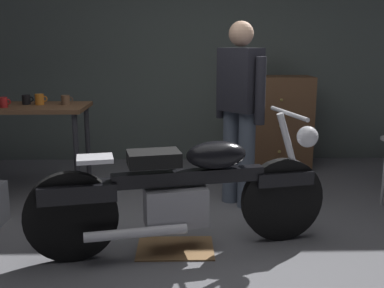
{
  "coord_description": "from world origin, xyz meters",
  "views": [
    {
      "loc": [
        -0.12,
        -3.08,
        1.49
      ],
      "look_at": [
        -0.04,
        0.7,
        0.65
      ],
      "focal_mm": 43.03,
      "sensor_mm": 36.0,
      "label": 1
    }
  ],
  "objects_px": {
    "wooden_dresser": "(276,123)",
    "mug_orange_travel": "(40,99)",
    "motorcycle": "(185,191)",
    "mug_black_matte": "(26,100)",
    "mug_red_diner": "(4,102)",
    "person_standing": "(240,106)",
    "mug_brown_stoneware": "(66,100)"
  },
  "relations": [
    {
      "from": "wooden_dresser",
      "to": "mug_orange_travel",
      "type": "height_order",
      "value": "wooden_dresser"
    },
    {
      "from": "mug_orange_travel",
      "to": "motorcycle",
      "type": "bearing_deg",
      "value": -43.17
    },
    {
      "from": "mug_black_matte",
      "to": "mug_red_diner",
      "type": "bearing_deg",
      "value": -124.32
    },
    {
      "from": "motorcycle",
      "to": "person_standing",
      "type": "distance_m",
      "value": 1.19
    },
    {
      "from": "wooden_dresser",
      "to": "mug_brown_stoneware",
      "type": "height_order",
      "value": "wooden_dresser"
    },
    {
      "from": "wooden_dresser",
      "to": "mug_red_diner",
      "type": "relative_size",
      "value": 10.66
    },
    {
      "from": "person_standing",
      "to": "wooden_dresser",
      "type": "bearing_deg",
      "value": -64.25
    },
    {
      "from": "mug_red_diner",
      "to": "mug_brown_stoneware",
      "type": "bearing_deg",
      "value": 19.97
    },
    {
      "from": "wooden_dresser",
      "to": "person_standing",
      "type": "bearing_deg",
      "value": -115.44
    },
    {
      "from": "person_standing",
      "to": "mug_brown_stoneware",
      "type": "distance_m",
      "value": 1.67
    },
    {
      "from": "mug_orange_travel",
      "to": "mug_brown_stoneware",
      "type": "height_order",
      "value": "mug_orange_travel"
    },
    {
      "from": "person_standing",
      "to": "wooden_dresser",
      "type": "height_order",
      "value": "person_standing"
    },
    {
      "from": "mug_red_diner",
      "to": "mug_black_matte",
      "type": "bearing_deg",
      "value": 55.68
    },
    {
      "from": "person_standing",
      "to": "wooden_dresser",
      "type": "distance_m",
      "value": 1.46
    },
    {
      "from": "mug_red_diner",
      "to": "mug_orange_travel",
      "type": "relative_size",
      "value": 0.86
    },
    {
      "from": "motorcycle",
      "to": "mug_black_matte",
      "type": "height_order",
      "value": "motorcycle"
    },
    {
      "from": "person_standing",
      "to": "motorcycle",
      "type": "bearing_deg",
      "value": 113.56
    },
    {
      "from": "mug_orange_travel",
      "to": "mug_brown_stoneware",
      "type": "xyz_separation_m",
      "value": [
        0.25,
        0.0,
        -0.01
      ]
    },
    {
      "from": "mug_orange_travel",
      "to": "mug_brown_stoneware",
      "type": "relative_size",
      "value": 1.04
    },
    {
      "from": "motorcycle",
      "to": "person_standing",
      "type": "height_order",
      "value": "person_standing"
    },
    {
      "from": "mug_black_matte",
      "to": "person_standing",
      "type": "bearing_deg",
      "value": -9.77
    },
    {
      "from": "mug_red_diner",
      "to": "mug_brown_stoneware",
      "type": "relative_size",
      "value": 0.9
    },
    {
      "from": "mug_red_diner",
      "to": "mug_black_matte",
      "type": "height_order",
      "value": "mug_red_diner"
    },
    {
      "from": "person_standing",
      "to": "mug_brown_stoneware",
      "type": "relative_size",
      "value": 14.63
    },
    {
      "from": "mug_red_diner",
      "to": "mug_brown_stoneware",
      "type": "height_order",
      "value": "mug_red_diner"
    },
    {
      "from": "wooden_dresser",
      "to": "mug_black_matte",
      "type": "bearing_deg",
      "value": -160.51
    },
    {
      "from": "motorcycle",
      "to": "mug_orange_travel",
      "type": "bearing_deg",
      "value": 125.1
    },
    {
      "from": "mug_black_matte",
      "to": "mug_brown_stoneware",
      "type": "height_order",
      "value": "mug_black_matte"
    },
    {
      "from": "mug_red_diner",
      "to": "mug_orange_travel",
      "type": "height_order",
      "value": "mug_orange_travel"
    },
    {
      "from": "motorcycle",
      "to": "mug_red_diner",
      "type": "xyz_separation_m",
      "value": [
        -1.65,
        1.11,
        0.5
      ]
    },
    {
      "from": "mug_black_matte",
      "to": "mug_brown_stoneware",
      "type": "bearing_deg",
      "value": -2.39
    },
    {
      "from": "motorcycle",
      "to": "person_standing",
      "type": "relative_size",
      "value": 1.29
    }
  ]
}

